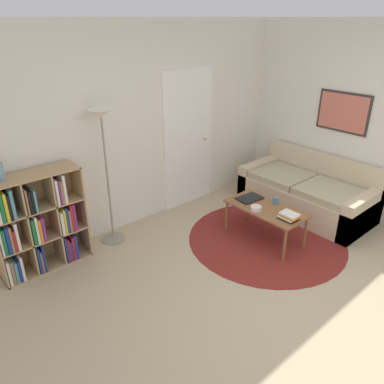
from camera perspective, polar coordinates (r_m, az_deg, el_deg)
name	(u,v)px	position (r m, az deg, el deg)	size (l,w,h in m)	color
ground_plane	(302,313)	(3.95, 16.48, -17.27)	(14.00, 14.00, 0.00)	tan
wall_back	(144,128)	(4.98, -7.26, 9.65)	(7.62, 0.11, 2.60)	silver
wall_right	(331,117)	(5.79, 20.38, 10.64)	(0.08, 5.58, 2.60)	silver
rug	(266,239)	(4.95, 11.23, -7.03)	(2.00, 2.00, 0.01)	maroon
bookshelf	(36,224)	(4.42, -22.63, -4.51)	(0.97, 0.34, 1.13)	tan
floor_lamp	(103,140)	(4.42, -13.35, 7.73)	(0.30, 0.30, 1.68)	gray
couch	(308,192)	(5.72, 17.33, -0.07)	(0.92, 1.84, 0.79)	#CCB793
coffee_table	(266,211)	(4.78, 11.15, -2.84)	(0.50, 1.01, 0.44)	brown
laptop	(249,198)	(4.94, 8.75, -0.94)	(0.34, 0.25, 0.02)	black
bowl	(256,208)	(4.67, 9.73, -2.44)	(0.14, 0.14, 0.05)	silver
book_stack_on_table	(289,216)	(4.53, 14.57, -3.59)	(0.17, 0.22, 0.08)	black
cup	(276,201)	(4.86, 12.64, -1.33)	(0.07, 0.07, 0.09)	teal
bottle_middle	(0,172)	(4.12, -27.24, 2.79)	(0.08, 0.08, 0.23)	#6B93A3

